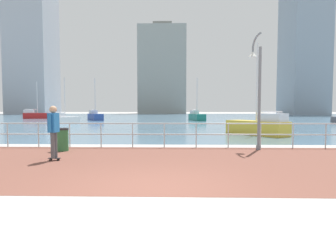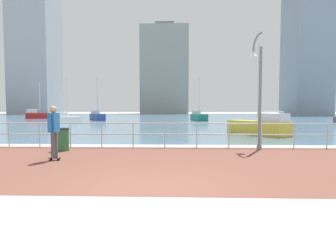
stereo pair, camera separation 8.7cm
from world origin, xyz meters
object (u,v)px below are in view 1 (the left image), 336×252
trash_bin (63,139)px  sailboat_white (64,119)px  sailboat_blue (95,116)px  lamppost (257,86)px  sailboat_gray (37,115)px  skateboarder (54,128)px  sailboat_teal (258,126)px  sailboat_yellow (197,116)px

trash_bin → sailboat_white: sailboat_white is taller
trash_bin → sailboat_blue: size_ratio=0.15×
lamppost → sailboat_gray: sailboat_gray is taller
skateboarder → sailboat_teal: size_ratio=0.30×
sailboat_blue → sailboat_gray: (-12.33, 6.65, 0.01)m
sailboat_white → sailboat_blue: size_ratio=0.83×
sailboat_blue → lamppost: bearing=-63.0°
sailboat_gray → sailboat_teal: size_ratio=1.08×
sailboat_gray → sailboat_yellow: (27.65, -7.55, -0.02)m
lamppost → sailboat_yellow: sailboat_yellow is taller
sailboat_white → sailboat_teal: size_ratio=0.88×
sailboat_blue → sailboat_yellow: sailboat_blue is taller
trash_bin → skateboarder: bearing=-75.0°
sailboat_white → sailboat_yellow: sailboat_yellow is taller
trash_bin → sailboat_yellow: 31.41m
sailboat_yellow → sailboat_teal: sailboat_yellow is taller
sailboat_yellow → lamppost: bearing=-89.4°
sailboat_yellow → sailboat_teal: 23.24m
sailboat_yellow → sailboat_blue: bearing=176.7°
trash_bin → sailboat_white: 22.04m
sailboat_gray → sailboat_yellow: 28.67m
trash_bin → sailboat_white: (-8.09, 20.51, 0.03)m
lamppost → sailboat_gray: 46.64m
lamppost → sailboat_yellow: 29.81m
sailboat_white → sailboat_blue: bearing=87.9°
trash_bin → sailboat_yellow: (7.65, 30.47, 0.13)m
sailboat_gray → sailboat_yellow: sailboat_gray is taller
skateboarder → trash_bin: (-0.57, 2.12, -0.61)m
sailboat_blue → sailboat_teal: 29.79m
skateboarder → sailboat_gray: (-20.58, 40.13, -0.47)m
lamppost → skateboarder: size_ratio=2.68×
skateboarder → trash_bin: size_ratio=1.93×
sailboat_gray → sailboat_yellow: bearing=-15.3°
sailboat_white → sailboat_gray: bearing=124.2°
skateboarder → sailboat_teal: sailboat_teal is taller
lamppost → sailboat_blue: size_ratio=0.76×
skateboarder → sailboat_blue: bearing=103.8°
skateboarder → sailboat_yellow: (7.08, 32.58, -0.49)m
sailboat_gray → lamppost: bearing=-53.2°
sailboat_white → sailboat_gray: (-11.92, 17.51, 0.11)m
trash_bin → sailboat_gray: sailboat_gray is taller
sailboat_gray → skateboarder: bearing=-62.9°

